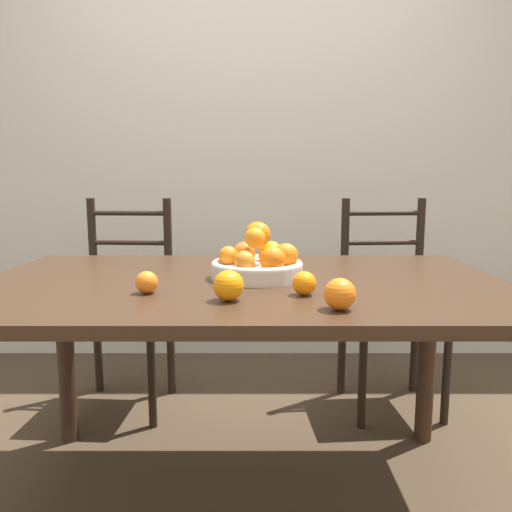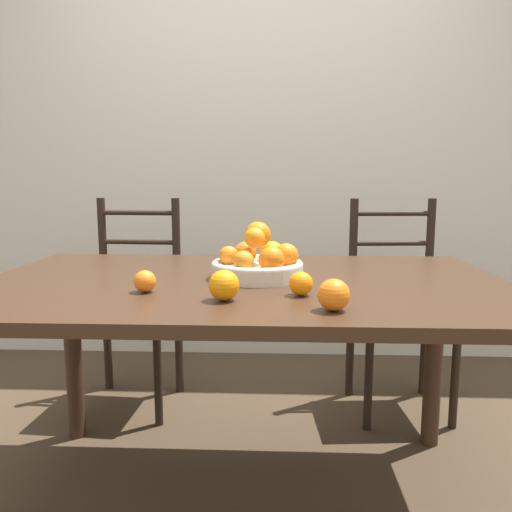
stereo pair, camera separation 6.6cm
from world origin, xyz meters
TOP-DOWN VIEW (x-y plane):
  - ground_plane at (0.00, 0.00)m, footprint 12.00×12.00m
  - wall_back at (0.00, 1.50)m, footprint 8.00×0.06m
  - dining_table at (0.00, 0.00)m, footprint 1.65×1.01m
  - fruit_bowl at (0.05, 0.02)m, footprint 0.29×0.29m
  - orange_loose_0 at (0.17, -0.21)m, footprint 0.07×0.07m
  - orange_loose_1 at (0.24, -0.37)m, footprint 0.08×0.08m
  - orange_loose_2 at (-0.26, -0.19)m, footprint 0.06×0.06m
  - orange_loose_3 at (-0.03, -0.28)m, footprint 0.08×0.08m
  - chair_left at (-0.59, 0.77)m, footprint 0.44×0.43m
  - chair_right at (0.68, 0.77)m, footprint 0.45×0.43m

SIDE VIEW (x-z plane):
  - ground_plane at x=0.00m, z-range 0.00..0.00m
  - chair_left at x=-0.59m, z-range -0.02..0.98m
  - chair_right at x=0.68m, z-range -0.02..0.98m
  - dining_table at x=0.00m, z-range 0.29..1.07m
  - orange_loose_2 at x=-0.26m, z-range 0.77..0.84m
  - orange_loose_0 at x=0.17m, z-range 0.77..0.84m
  - orange_loose_1 at x=0.24m, z-range 0.77..0.85m
  - orange_loose_3 at x=-0.03m, z-range 0.77..0.85m
  - fruit_bowl at x=0.05m, z-range 0.74..0.92m
  - wall_back at x=0.00m, z-range 0.00..2.60m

